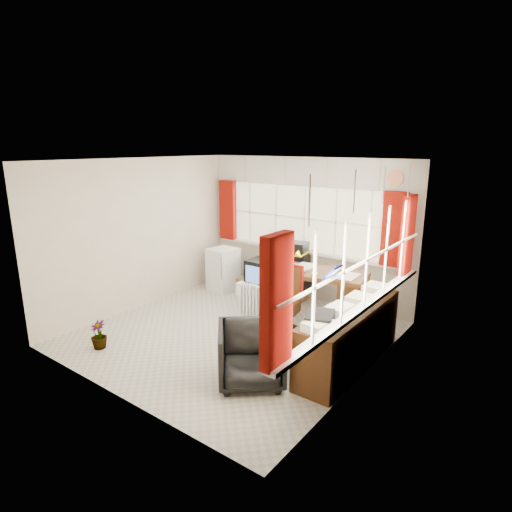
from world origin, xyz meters
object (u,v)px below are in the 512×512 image
Objects in this scene: desk at (318,294)px; tv_bench at (270,288)px; radiator at (252,306)px; credenza at (350,335)px; task_chair at (287,295)px; desk_lamp at (315,256)px; office_chair at (251,355)px; crt_tv at (262,272)px; mini_fridge at (223,269)px.

desk reaches higher than tv_bench.
radiator is 0.30× the size of credenza.
task_chair is at bearing -45.04° from tv_bench.
radiator is at bearing -154.58° from desk_lamp.
radiator is (-1.08, 1.42, -0.10)m from office_chair.
credenza is at bearing -29.70° from crt_tv.
credenza is (0.97, -0.93, -0.07)m from desk.
mini_fridge reaches higher than crt_tv.
radiator is (-0.87, -0.41, -0.87)m from desk_lamp.
task_chair reaches higher than credenza.
office_chair is (0.21, -1.83, -0.76)m from desk_lamp.
task_chair is 1.41m from crt_tv.
tv_bench is at bearing 74.06° from crt_tv.
task_chair is 1.32m from credenza.
desk reaches higher than crt_tv.
radiator is (-0.84, -0.59, -0.21)m from desk.
task_chair reaches higher than tv_bench.
office_chair is 0.95× the size of mini_fridge.
office_chair is 3.03m from tv_bench.
tv_bench is (-0.47, 1.18, -0.12)m from radiator.
desk is at bearing -24.16° from tv_bench.
credenza is at bearing -20.80° from task_chair.
credenza is (0.73, 1.08, 0.04)m from office_chair.
crt_tv is at bearing 163.72° from desk.
office_chair is 0.55× the size of tv_bench.
tv_bench is (-1.05, 1.05, -0.40)m from task_chair.
radiator is (-0.58, -0.12, -0.28)m from task_chair.
desk_lamp is at bearing 141.20° from credenza.
mini_fridge is (-0.87, -0.32, 0.28)m from tv_bench.
credenza is 4.00× the size of crt_tv.
crt_tv is at bearing 142.00° from task_chair.
mini_fridge is at bearing 172.87° from desk.
desk_lamp is at bearing -29.72° from tv_bench.
radiator is 1.21× the size of crt_tv.
crt_tv is 0.83m from mini_fridge.
task_chair reaches higher than desk.
task_chair is at bearing 11.89° from radiator.
task_chair is 1.63× the size of radiator.
desk_lamp is 0.68× the size of radiator.
desk is at bearing 61.06° from task_chair.
tv_bench is at bearing 155.84° from desk.
desk_lamp reaches higher than desk.
crt_tv is at bearing 8.80° from mini_fridge.
desk_lamp is 2.36m from mini_fridge.
tv_bench is at bearing 150.28° from desk_lamp.
office_chair is at bearing -59.19° from tv_bench.
radiator reaches higher than tv_bench.
office_chair is (0.50, -1.54, -0.17)m from task_chair.
desk_lamp reaches higher than task_chair.
task_chair is 1.28× the size of office_chair.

